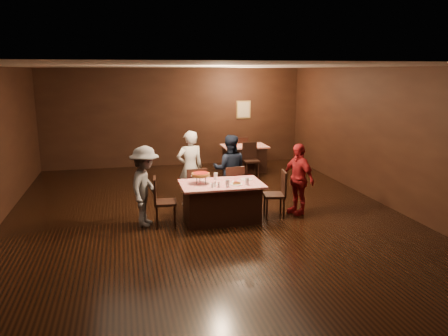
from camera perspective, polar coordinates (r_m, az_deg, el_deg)
The scene contains 22 objects.
room at distance 8.69m, azimuth -2.57°, elevation 7.45°, with size 10.00×10.04×3.02m.
main_table at distance 8.63m, azimuth -0.34°, elevation -4.45°, with size 1.60×1.00×0.77m, color #AE0B1B.
back_table at distance 12.88m, azimuth 2.66°, elevation 1.27°, with size 1.30×0.90×0.77m, color red.
chair_far_left at distance 9.24m, azimuth -3.80°, elevation -2.74°, with size 0.42×0.42×0.95m, color black.
chair_far_right at distance 9.40m, azimuth 1.02°, elevation -2.46°, with size 0.42×0.42×0.95m, color black.
chair_end_left at distance 8.44m, azimuth -7.66°, elevation -4.33°, with size 0.42×0.42×0.95m, color black.
chair_end_right at distance 8.91m, azimuth 6.59°, elevation -3.40°, with size 0.42×0.42×0.95m, color black.
chair_back_near at distance 12.21m, azimuth 3.56°, elevation 1.05°, with size 0.42×0.42×0.95m, color black.
chair_back_far at distance 13.43m, azimuth 1.97°, elevation 2.13°, with size 0.42×0.42×0.95m, color black.
diner_white_jacket at distance 9.61m, azimuth -4.46°, elevation 0.00°, with size 0.60×0.40×1.65m, color silver.
diner_navy_hoodie at distance 9.72m, azimuth 0.76°, elevation -0.14°, with size 0.75×0.58×1.54m, color black.
diner_grey_knit at distance 8.42m, azimuth -10.27°, elevation -2.36°, with size 1.00×0.57×1.54m, color slate.
diner_red_shirt at distance 9.12m, azimuth 9.62°, elevation -1.40°, with size 0.87×0.36×1.48m, color maroon.
pizza_stand at distance 8.45m, azimuth -3.07°, elevation -0.86°, with size 0.38×0.38×0.22m.
plate_with_slice at distance 8.41m, azimuth 1.59°, elevation -2.02°, with size 0.25×0.25×0.06m.
plate_empty at distance 8.80m, azimuth 2.93°, elevation -1.48°, with size 0.25×0.25×0.01m, color white.
glass_front_left at distance 8.24m, azimuth 0.46°, elevation -2.00°, with size 0.08×0.08×0.14m, color silver.
glass_front_right at distance 8.38m, azimuth 3.04°, elevation -1.76°, with size 0.08×0.08×0.14m, color silver.
glass_back at distance 8.78m, azimuth -1.10°, elevation -1.07°, with size 0.08×0.08×0.14m, color silver.
condiments at distance 8.21m, azimuth -1.13°, elevation -2.21°, with size 0.17×0.10×0.09m.
napkin_center at distance 8.60m, azimuth 1.61°, elevation -1.84°, with size 0.16×0.16×0.01m, color white.
napkin_left at distance 8.45m, azimuth -1.26°, elevation -2.10°, with size 0.16×0.16×0.01m, color white.
Camera 1 is at (-1.59, -8.50, 2.92)m, focal length 35.00 mm.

